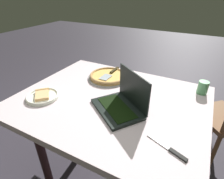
% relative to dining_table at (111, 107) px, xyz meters
% --- Properties ---
extents(ground_plane, '(12.00, 12.00, 0.00)m').
position_rel_dining_table_xyz_m(ground_plane, '(0.00, 0.00, -0.68)').
color(ground_plane, '#342F39').
extents(dining_table, '(1.28, 1.03, 0.75)m').
position_rel_dining_table_xyz_m(dining_table, '(0.00, 0.00, 0.00)').
color(dining_table, silver).
rests_on(dining_table, ground_plane).
extents(laptop, '(0.40, 0.38, 0.24)m').
position_rel_dining_table_xyz_m(laptop, '(0.12, -0.07, 0.13)').
color(laptop, black).
rests_on(laptop, dining_table).
extents(pizza_plate, '(0.22, 0.22, 0.04)m').
position_rel_dining_table_xyz_m(pizza_plate, '(-0.43, -0.22, 0.09)').
color(pizza_plate, white).
rests_on(pizza_plate, dining_table).
extents(pizza_tray, '(0.36, 0.36, 0.04)m').
position_rel_dining_table_xyz_m(pizza_tray, '(-0.17, 0.27, 0.10)').
color(pizza_tray, '#959498').
rests_on(pizza_tray, dining_table).
extents(table_knife, '(0.21, 0.10, 0.01)m').
position_rel_dining_table_xyz_m(table_knife, '(0.47, -0.27, 0.08)').
color(table_knife, beige).
rests_on(table_knife, dining_table).
extents(drink_cup, '(0.07, 0.07, 0.09)m').
position_rel_dining_table_xyz_m(drink_cup, '(0.55, 0.37, 0.12)').
color(drink_cup, '#56A063').
rests_on(drink_cup, dining_table).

